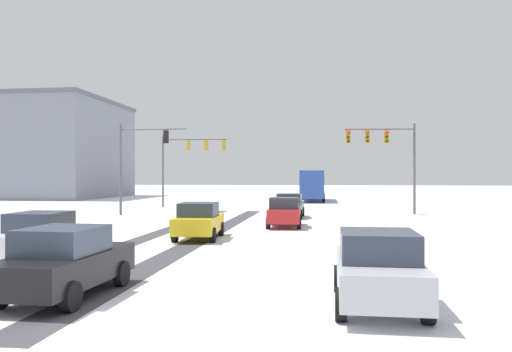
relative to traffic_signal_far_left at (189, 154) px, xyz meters
name	(u,v)px	position (x,y,z in m)	size (l,w,h in m)	color
ground_plane	(119,324)	(8.01, -36.21, -4.79)	(300.00, 300.00, 0.00)	white
wheel_track_left_lane	(158,233)	(3.95, -21.18, -4.78)	(0.98, 33.07, 0.01)	#424247
wheel_track_right_lane	(210,234)	(6.55, -21.18, -4.78)	(1.07, 33.07, 0.01)	#424247
sidewalk_kerb_right	(512,241)	(19.77, -22.68, -4.73)	(4.00, 33.07, 0.12)	white
traffic_signal_far_left	(189,154)	(0.00, 0.00, 0.00)	(5.95, 0.65, 6.50)	#56565B
traffic_signal_near_right	(386,148)	(16.43, -8.31, -0.03)	(4.95, 0.70, 6.50)	#56565B
traffic_signal_near_left	(138,154)	(-1.05, -10.21, -0.43)	(4.94, 0.42, 6.50)	#56565B
car_dark_green_lead	(290,206)	(9.75, -10.84, -3.97)	(1.90, 4.14, 1.62)	#194C2D
car_red_second	(284,212)	(9.83, -17.19, -3.97)	(1.93, 4.15, 1.62)	red
car_yellow_cab_third	(199,221)	(6.44, -23.09, -3.97)	(2.00, 4.18, 1.62)	yellow
car_white_fourth	(42,236)	(2.74, -29.65, -3.97)	(1.98, 4.17, 1.62)	silver
car_silver_fifth	(378,268)	(13.00, -34.25, -3.97)	(1.89, 4.13, 1.62)	#B7BABF
car_black_sixth	(65,262)	(5.92, -34.25, -3.97)	(1.93, 4.15, 1.62)	black
bus_oncoming	(313,183)	(10.97, 12.81, -2.80)	(2.70, 11.01, 3.38)	#284793
office_building_far_left_block	(2,149)	(-30.27, 18.56, 1.58)	(30.20, 19.00, 12.72)	gray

